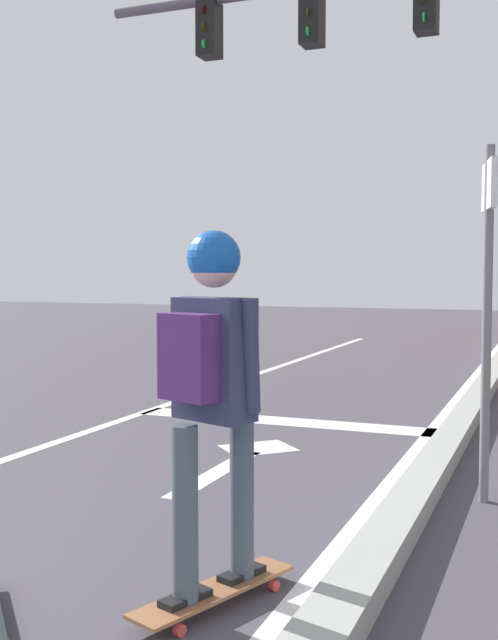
# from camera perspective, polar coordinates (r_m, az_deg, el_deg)

# --- Properties ---
(lane_line_center) EXTENTS (0.12, 20.00, 0.01)m
(lane_line_center) POSITION_cam_1_polar(r_m,az_deg,el_deg) (7.67, -9.71, -7.41)
(lane_line_center) COLOR silver
(lane_line_center) RESTS_ON ground
(lane_line_curbside) EXTENTS (0.12, 20.00, 0.01)m
(lane_line_curbside) POSITION_cam_1_polar(r_m,az_deg,el_deg) (6.65, 12.47, -9.15)
(lane_line_curbside) COLOR silver
(lane_line_curbside) RESTS_ON ground
(stop_bar) EXTENTS (3.06, 0.40, 0.01)m
(stop_bar) POSITION_cam_1_polar(r_m,az_deg,el_deg) (7.57, 2.80, -7.50)
(stop_bar) COLOR silver
(stop_bar) RESTS_ON ground
(lane_arrow_stem) EXTENTS (0.16, 1.40, 0.01)m
(lane_arrow_stem) POSITION_cam_1_polar(r_m,az_deg,el_deg) (5.70, -2.45, -11.23)
(lane_arrow_stem) COLOR silver
(lane_arrow_stem) RESTS_ON ground
(lane_arrow_head) EXTENTS (0.71, 0.71, 0.01)m
(lane_arrow_head) POSITION_cam_1_polar(r_m,az_deg,el_deg) (6.46, 0.71, -9.44)
(lane_arrow_head) COLOR silver
(lane_arrow_head) RESTS_ON ground
(curb_strip) EXTENTS (0.24, 24.00, 0.14)m
(curb_strip) POSITION_cam_1_polar(r_m,az_deg,el_deg) (6.60, 14.64, -8.68)
(curb_strip) COLOR #A0A59C
(curb_strip) RESTS_ON ground
(skateboard) EXTENTS (0.48, 0.88, 0.08)m
(skateboard) POSITION_cam_1_polar(r_m,az_deg,el_deg) (3.57, -2.55, -19.43)
(skateboard) COLOR #935C39
(skateboard) RESTS_ON ground
(skater) EXTENTS (0.42, 0.59, 1.56)m
(skater) POSITION_cam_1_polar(r_m,az_deg,el_deg) (3.30, -2.82, -3.56)
(skater) COLOR #43515D
(skater) RESTS_ON skateboard
(traffic_signal_mast) EXTENTS (5.19, 0.34, 4.98)m
(traffic_signal_mast) POSITION_cam_1_polar(r_m,az_deg,el_deg) (8.97, 10.97, 18.02)
(traffic_signal_mast) COLOR #5E5364
(traffic_signal_mast) RESTS_ON ground
(street_sign_post) EXTENTS (0.13, 0.44, 2.24)m
(street_sign_post) POSITION_cam_1_polar(r_m,az_deg,el_deg) (5.04, 17.26, 3.51)
(street_sign_post) COLOR slate
(street_sign_post) RESTS_ON ground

